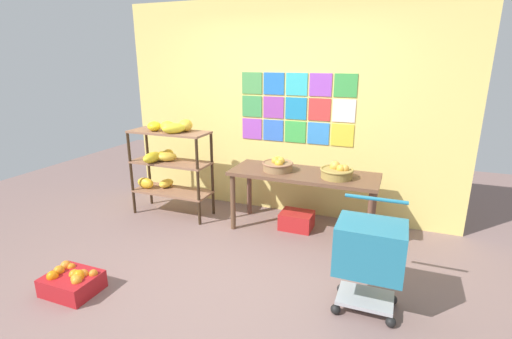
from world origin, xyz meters
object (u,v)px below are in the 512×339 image
Objects in this scene: fruit_basket_centre at (337,172)px; orange_crate_foreground at (72,281)px; fruit_basket_back_right at (278,165)px; shopping_cart at (370,251)px; display_table at (303,180)px; produce_crate_under_table at (297,220)px; banana_shelf_unit at (167,156)px.

fruit_basket_centre is 2.75m from orange_crate_foreground.
fruit_basket_back_right is 0.40× the size of shopping_cart.
display_table is 0.34m from fruit_basket_back_right.
produce_crate_under_table is 0.43× the size of shopping_cart.
shopping_cart is (0.92, -1.26, 0.42)m from produce_crate_under_table.
shopping_cart is at bearing -55.18° from display_table.
fruit_basket_centre reaches higher than display_table.
fruit_basket_centre reaches higher than fruit_basket_back_right.
produce_crate_under_table is at bearing 5.67° from banana_shelf_unit.
fruit_basket_back_right is 1.67m from shopping_cart.
display_table is 4.41× the size of produce_crate_under_table.
produce_crate_under_table is at bearing 168.50° from fruit_basket_centre.
fruit_basket_centre reaches higher than orange_crate_foreground.
fruit_basket_centre is at bearing 1.96° from banana_shelf_unit.
fruit_basket_centre reaches higher than shopping_cart.
banana_shelf_unit is at bearing -175.84° from display_table.
display_table is 2.51m from orange_crate_foreground.
banana_shelf_unit is 3.47× the size of fruit_basket_centre.
fruit_basket_back_right reaches higher than produce_crate_under_table.
fruit_basket_back_right is at bearing 3.90° from banana_shelf_unit.
fruit_basket_centre is 0.40× the size of shopping_cart.
fruit_basket_back_right is at bearing 56.76° from orange_crate_foreground.
orange_crate_foreground is (0.19, -1.79, -0.68)m from banana_shelf_unit.
orange_crate_foreground is (-1.91, -1.86, -0.68)m from fruit_basket_centre.
display_table is 3.76× the size of orange_crate_foreground.
shopping_cart is (2.58, -1.09, -0.26)m from banana_shelf_unit.
display_table is at bearing 125.73° from shopping_cart.
banana_shelf_unit is 1.92m from orange_crate_foreground.
produce_crate_under_table is at bearing 16.48° from fruit_basket_back_right.
fruit_basket_back_right is 0.80× the size of orange_crate_foreground.
banana_shelf_unit is 3.29× the size of produce_crate_under_table.
banana_shelf_unit reaches higher than display_table.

